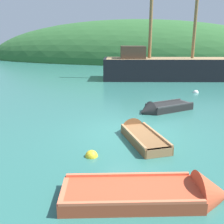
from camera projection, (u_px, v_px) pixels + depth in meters
ground_plane at (130, 133)px, 10.29m from camera, size 120.00×120.00×0.00m
shore_hill at (127, 61)px, 45.41m from camera, size 55.22×19.32×13.87m
sailing_ship at (166, 71)px, 24.13m from camera, size 14.71×6.98×13.08m
rowboat_portside at (162, 109)px, 13.32m from camera, size 2.86×2.87×0.99m
rowboat_near_dock at (161, 196)px, 5.96m from camera, size 4.09×2.37×1.17m
rowboat_center at (139, 135)px, 9.72m from camera, size 2.48×3.19×0.94m
buoy_white at (196, 93)px, 18.00m from camera, size 0.39×0.39×0.39m
buoy_yellow at (91, 156)px, 8.18m from camera, size 0.41×0.41×0.41m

